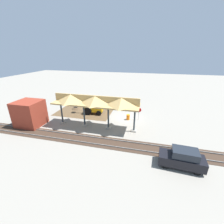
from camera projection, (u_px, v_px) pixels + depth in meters
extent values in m
plane|color=gray|center=(127.00, 119.00, 25.46)|extent=(120.00, 120.00, 0.00)
cube|color=brown|center=(85.00, 111.00, 28.66)|extent=(10.21, 7.00, 0.01)
cube|color=#9E998E|center=(134.00, 131.00, 21.37)|extent=(0.70, 0.70, 0.20)
cylinder|color=#2D383D|center=(134.00, 120.00, 20.73)|extent=(0.24, 0.24, 3.60)
cube|color=#9E998E|center=(108.00, 128.00, 22.21)|extent=(0.70, 0.70, 0.20)
cylinder|color=#2D383D|center=(108.00, 117.00, 21.57)|extent=(0.24, 0.24, 3.60)
cube|color=#9E998E|center=(85.00, 125.00, 23.04)|extent=(0.70, 0.70, 0.20)
cylinder|color=#2D383D|center=(84.00, 115.00, 22.41)|extent=(0.24, 0.24, 3.60)
cube|color=#9E998E|center=(63.00, 122.00, 23.88)|extent=(0.70, 0.70, 0.20)
cylinder|color=#2D383D|center=(62.00, 112.00, 23.24)|extent=(0.24, 0.24, 3.60)
cube|color=tan|center=(95.00, 104.00, 21.28)|extent=(12.47, 3.20, 0.20)
cube|color=tan|center=(95.00, 99.00, 21.04)|extent=(12.47, 0.20, 1.10)
pyramid|color=tan|center=(122.00, 101.00, 20.20)|extent=(3.38, 3.20, 1.10)
pyramid|color=tan|center=(95.00, 99.00, 21.04)|extent=(3.38, 3.20, 1.10)
pyramid|color=tan|center=(71.00, 98.00, 21.87)|extent=(3.38, 3.20, 1.10)
cube|color=slate|center=(119.00, 141.00, 19.01)|extent=(60.00, 0.08, 0.15)
cube|color=slate|center=(117.00, 147.00, 17.72)|extent=(60.00, 0.08, 0.15)
cube|color=#38281E|center=(118.00, 144.00, 18.39)|extent=(60.00, 2.58, 0.03)
cylinder|color=gray|center=(139.00, 114.00, 24.57)|extent=(0.06, 0.06, 2.00)
cylinder|color=red|center=(139.00, 110.00, 24.27)|extent=(0.76, 0.10, 0.76)
cube|color=orange|center=(94.00, 109.00, 27.10)|extent=(3.28, 1.52, 0.90)
cube|color=#1E262D|center=(92.00, 103.00, 26.70)|extent=(1.38, 1.26, 1.40)
cube|color=orange|center=(99.00, 105.00, 26.67)|extent=(1.22, 1.17, 0.50)
cylinder|color=black|center=(90.00, 108.00, 28.00)|extent=(1.42, 0.40, 1.40)
cylinder|color=black|center=(88.00, 111.00, 26.70)|extent=(1.42, 0.40, 1.40)
cylinder|color=black|center=(101.00, 111.00, 27.71)|extent=(0.92, 0.36, 0.90)
cylinder|color=black|center=(99.00, 113.00, 26.52)|extent=(0.92, 0.36, 0.90)
cylinder|color=orange|center=(83.00, 102.00, 27.01)|extent=(1.08, 0.25, 1.41)
cylinder|color=orange|center=(78.00, 102.00, 27.18)|extent=(0.97, 0.23, 1.51)
cube|color=#47474C|center=(76.00, 106.00, 27.51)|extent=(0.65, 0.84, 0.40)
cone|color=brown|center=(77.00, 109.00, 29.87)|extent=(4.30, 4.30, 1.59)
cube|color=maroon|center=(30.00, 113.00, 22.64)|extent=(3.66, 3.47, 3.81)
cube|color=black|center=(181.00, 160.00, 14.57)|extent=(4.31, 2.03, 0.95)
cube|color=#1E232B|center=(185.00, 153.00, 14.20)|extent=(2.45, 1.69, 0.73)
cylinder|color=black|center=(166.00, 166.00, 14.49)|extent=(0.61, 0.24, 0.60)
cylinder|color=black|center=(165.00, 156.00, 15.79)|extent=(0.61, 0.24, 0.60)
cylinder|color=black|center=(197.00, 172.00, 13.71)|extent=(0.61, 0.24, 0.60)
cylinder|color=black|center=(195.00, 162.00, 15.00)|extent=(0.61, 0.24, 0.60)
cylinder|color=orange|center=(128.00, 117.00, 24.93)|extent=(0.56, 0.56, 0.90)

